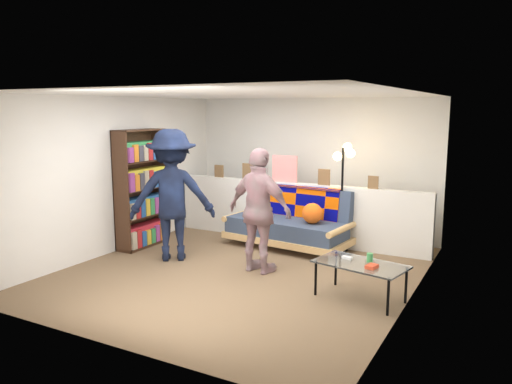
# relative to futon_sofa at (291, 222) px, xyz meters

# --- Properties ---
(ground) EXTENTS (5.00, 5.00, 0.00)m
(ground) POSITION_rel_futon_sofa_xyz_m (-0.06, -1.47, -0.40)
(ground) COLOR brown
(ground) RESTS_ON ground
(room_shell) EXTENTS (4.60, 5.05, 2.45)m
(room_shell) POSITION_rel_futon_sofa_xyz_m (-0.06, -1.00, 1.27)
(room_shell) COLOR silver
(room_shell) RESTS_ON ground
(half_wall_ledge) EXTENTS (4.45, 0.15, 1.00)m
(half_wall_ledge) POSITION_rel_futon_sofa_xyz_m (-0.06, 0.33, 0.10)
(half_wall_ledge) COLOR silver
(half_wall_ledge) RESTS_ON ground
(ledge_decor) EXTENTS (2.97, 0.02, 0.45)m
(ledge_decor) POSITION_rel_futon_sofa_xyz_m (-0.29, 0.31, 0.78)
(ledge_decor) COLOR brown
(ledge_decor) RESTS_ON half_wall_ledge
(futon_sofa) EXTENTS (2.09, 1.16, 0.86)m
(futon_sofa) POSITION_rel_futon_sofa_xyz_m (0.00, 0.00, 0.00)
(futon_sofa) COLOR tan
(futon_sofa) RESTS_ON ground
(bookshelf) EXTENTS (0.32, 0.95, 1.89)m
(bookshelf) POSITION_rel_futon_sofa_xyz_m (-2.14, -1.11, 0.48)
(bookshelf) COLOR #321C10
(bookshelf) RESTS_ON ground
(coffee_table) EXTENTS (1.13, 0.78, 0.54)m
(coffee_table) POSITION_rel_futon_sofa_xyz_m (1.67, -1.70, 0.00)
(coffee_table) COLOR black
(coffee_table) RESTS_ON ground
(floor_lamp) EXTENTS (0.37, 0.30, 1.69)m
(floor_lamp) POSITION_rel_futon_sofa_xyz_m (0.81, 0.20, 0.80)
(floor_lamp) COLOR black
(floor_lamp) RESTS_ON ground
(person_left) EXTENTS (1.43, 1.30, 1.93)m
(person_left) POSITION_rel_futon_sofa_xyz_m (-1.25, -1.45, 0.56)
(person_left) COLOR black
(person_left) RESTS_ON ground
(person_right) EXTENTS (1.05, 0.57, 1.71)m
(person_right) POSITION_rel_futon_sofa_xyz_m (0.16, -1.37, 0.45)
(person_right) COLOR #CE8594
(person_right) RESTS_ON ground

